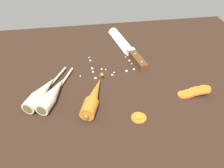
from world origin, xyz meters
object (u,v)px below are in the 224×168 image
at_px(parsnip_front, 41,93).
at_px(parsnip_mid_left, 53,94).
at_px(whole_carrot, 93,97).
at_px(carrot_slice_stack, 195,92).
at_px(carrot_slice_stray_near, 139,117).
at_px(chefs_knife, 125,45).

relative_size(parsnip_front, parsnip_mid_left, 0.99).
relative_size(whole_carrot, parsnip_front, 0.93).
height_order(carrot_slice_stack, carrot_slice_stray_near, carrot_slice_stack).
distance_m(chefs_knife, carrot_slice_stray_near, 0.39).
bearing_deg(parsnip_front, parsnip_mid_left, -17.45).
relative_size(chefs_knife, carrot_slice_stack, 3.55).
xyz_separation_m(chefs_knife, parsnip_front, (-0.31, -0.26, 0.01)).
bearing_deg(parsnip_front, chefs_knife, 40.60).
xyz_separation_m(parsnip_front, carrot_slice_stray_near, (0.27, -0.13, -0.02)).
distance_m(parsnip_front, carrot_slice_stack, 0.46).
relative_size(parsnip_mid_left, carrot_slice_stray_near, 5.04).
height_order(parsnip_mid_left, carrot_slice_stray_near, parsnip_mid_left).
bearing_deg(chefs_knife, carrot_slice_stack, -64.45).
height_order(chefs_knife, parsnip_mid_left, parsnip_mid_left).
bearing_deg(parsnip_mid_left, whole_carrot, -16.41).
bearing_deg(chefs_knife, whole_carrot, -116.79).
bearing_deg(parsnip_front, carrot_slice_stack, -7.03).
height_order(parsnip_front, carrot_slice_stray_near, parsnip_front).
bearing_deg(whole_carrot, parsnip_front, 163.36).
relative_size(chefs_knife, whole_carrot, 1.78).
distance_m(carrot_slice_stack, carrot_slice_stray_near, 0.20).
xyz_separation_m(carrot_slice_stack, carrot_slice_stray_near, (-0.19, -0.07, -0.01)).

